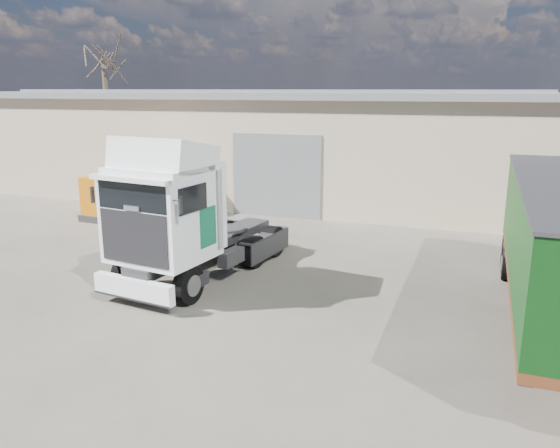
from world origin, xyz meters
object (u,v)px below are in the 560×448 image
(panel_van, at_px, (178,192))
(orange_skip, at_px, (120,202))
(tractor_unit, at_px, (182,223))
(bare_tree, at_px, (103,51))

(panel_van, height_order, orange_skip, orange_skip)
(panel_van, relative_size, orange_skip, 1.56)
(tractor_unit, bearing_deg, bare_tree, 138.74)
(panel_van, bearing_deg, tractor_unit, -41.90)
(tractor_unit, height_order, panel_van, tractor_unit)
(orange_skip, bearing_deg, bare_tree, 131.64)
(tractor_unit, distance_m, orange_skip, 8.81)
(panel_van, bearing_deg, bare_tree, 154.28)
(bare_tree, height_order, tractor_unit, bare_tree)
(bare_tree, xyz_separation_m, panel_van, (11.53, -10.74, -6.97))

